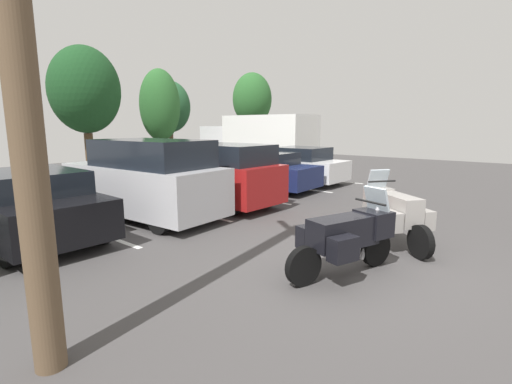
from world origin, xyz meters
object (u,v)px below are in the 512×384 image
object	(u,v)px
motorcycle_second	(393,211)
car_white	(295,165)
car_red	(210,173)
box_truck	(258,140)
car_navy	(259,171)
car_silver	(146,180)
car_black	(27,205)
motorcycle_touring	(347,235)

from	to	relation	value
motorcycle_second	car_white	world-z (taller)	car_white
car_white	car_red	bearing A→B (deg)	-175.43
car_white	box_truck	world-z (taller)	box_truck
car_white	car_navy	bearing A→B (deg)	177.57
car_silver	car_red	distance (m)	2.24
car_black	car_white	size ratio (longest dim) A/B	1.01
car_navy	car_white	bearing A→B (deg)	-2.43
car_black	box_truck	size ratio (longest dim) A/B	0.62
motorcycle_second	car_red	distance (m)	5.68
car_black	car_silver	distance (m)	2.69
car_red	car_white	xyz separation A→B (m)	(5.20, 0.42, -0.22)
car_red	box_truck	xyz separation A→B (m)	(8.91, 5.39, 0.60)
motorcycle_touring	car_white	world-z (taller)	car_white
car_black	car_white	distance (m)	10.10
motorcycle_touring	car_white	bearing A→B (deg)	38.51
car_navy	car_black	bearing A→B (deg)	-178.93
car_silver	car_white	world-z (taller)	car_silver
motorcycle_touring	car_red	xyz separation A→B (m)	(2.40, 5.63, 0.28)
motorcycle_second	car_navy	bearing A→B (deg)	61.29
motorcycle_second	car_red	world-z (taller)	car_red
car_black	box_truck	bearing A→B (deg)	20.00
car_navy	motorcycle_second	bearing A→B (deg)	-118.71
car_black	car_red	xyz separation A→B (m)	(4.90, -0.36, 0.21)
car_silver	car_navy	distance (m)	5.24
motorcycle_touring	motorcycle_second	world-z (taller)	motorcycle_second
car_silver	box_truck	xyz separation A→B (m)	(11.15, 5.35, 0.54)
car_navy	motorcycle_touring	bearing A→B (deg)	-131.15
car_silver	car_navy	size ratio (longest dim) A/B	1.02
car_silver	car_white	xyz separation A→B (m)	(7.44, 0.37, -0.28)
car_navy	box_truck	distance (m)	7.73
motorcycle_touring	car_navy	xyz separation A→B (m)	(5.37, 6.14, 0.03)
car_silver	car_white	distance (m)	7.45
motorcycle_second	car_silver	xyz separation A→B (m)	(-1.82, 5.70, 0.31)
motorcycle_touring	car_red	distance (m)	6.13
motorcycle_second	box_truck	bearing A→B (deg)	49.85
motorcycle_touring	motorcycle_second	bearing A→B (deg)	-0.90
car_red	car_navy	bearing A→B (deg)	9.76
car_black	box_truck	world-z (taller)	box_truck
car_silver	box_truck	bearing A→B (deg)	25.62
car_white	box_truck	distance (m)	6.26
motorcycle_second	car_navy	size ratio (longest dim) A/B	0.39
car_red	car_white	world-z (taller)	car_red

